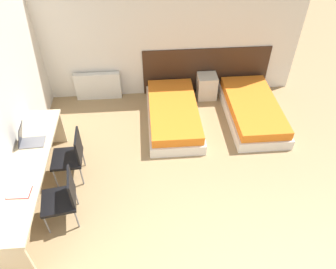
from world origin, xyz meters
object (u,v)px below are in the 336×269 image
at_px(bed_near_window, 173,114).
at_px(bed_near_door, 252,110).
at_px(nightstand, 207,86).
at_px(laptop, 28,140).
at_px(chair_near_notebook, 63,197).
at_px(chair_near_laptop, 71,155).

distance_m(bed_near_window, bed_near_door, 1.56).
bearing_deg(bed_near_window, nightstand, 45.03).
height_order(bed_near_door, laptop, laptop).
xyz_separation_m(bed_near_window, laptop, (-2.30, -1.20, 0.63)).
bearing_deg(chair_near_notebook, bed_near_door, 23.34).
relative_size(chair_near_laptop, chair_near_notebook, 1.00).
height_order(chair_near_laptop, chair_near_notebook, same).
bearing_deg(chair_near_laptop, laptop, 172.85).
relative_size(bed_near_window, laptop, 5.22).
xyz_separation_m(bed_near_window, bed_near_door, (1.56, 0.00, 0.00)).
height_order(bed_near_door, chair_near_laptop, chair_near_laptop).
xyz_separation_m(bed_near_door, laptop, (-3.87, -1.20, 0.63)).
bearing_deg(laptop, nightstand, 30.04).
height_order(bed_near_window, bed_near_door, same).
height_order(nightstand, chair_near_notebook, chair_near_notebook).
distance_m(chair_near_laptop, chair_near_notebook, 0.81).
bearing_deg(bed_near_door, chair_near_laptop, -159.30).
bearing_deg(bed_near_door, bed_near_window, 180.00).
distance_m(nightstand, chair_near_notebook, 3.80).
distance_m(bed_near_door, laptop, 4.10).
bearing_deg(chair_near_laptop, nightstand, 36.40).
distance_m(bed_near_window, laptop, 2.67).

